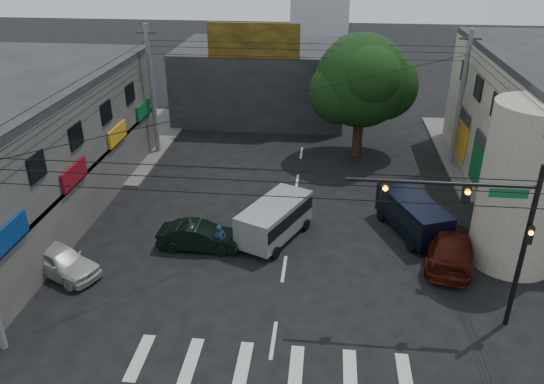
% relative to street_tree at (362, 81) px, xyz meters
% --- Properties ---
extents(ground, '(160.00, 160.00, 0.00)m').
position_rel_street_tree_xyz_m(ground, '(-4.00, -17.00, -5.47)').
color(ground, black).
rests_on(ground, ground).
extents(sidewalk_far_left, '(16.00, 16.00, 0.15)m').
position_rel_street_tree_xyz_m(sidewalk_far_left, '(-22.00, 1.00, -5.40)').
color(sidewalk_far_left, '#514F4C').
rests_on(sidewalk_far_left, ground).
extents(corner_column, '(4.00, 4.00, 8.00)m').
position_rel_street_tree_xyz_m(corner_column, '(7.00, -13.00, -1.47)').
color(corner_column, gray).
rests_on(corner_column, ground).
extents(building_far, '(14.00, 10.00, 6.00)m').
position_rel_street_tree_xyz_m(building_far, '(-8.00, 9.00, -2.47)').
color(building_far, '#232326').
rests_on(building_far, ground).
extents(billboard, '(7.00, 0.30, 2.60)m').
position_rel_street_tree_xyz_m(billboard, '(-8.00, 4.10, 1.83)').
color(billboard, olive).
rests_on(billboard, building_far).
extents(street_tree, '(6.40, 6.40, 8.70)m').
position_rel_street_tree_xyz_m(street_tree, '(0.00, 0.00, 0.00)').
color(street_tree, black).
rests_on(street_tree, ground).
extents(traffic_gantry, '(7.10, 0.35, 7.20)m').
position_rel_street_tree_xyz_m(traffic_gantry, '(3.82, -18.00, -0.64)').
color(traffic_gantry, black).
rests_on(traffic_gantry, ground).
extents(utility_pole_far_left, '(0.32, 0.32, 9.20)m').
position_rel_street_tree_xyz_m(utility_pole_far_left, '(-14.50, -1.00, -0.87)').
color(utility_pole_far_left, '#59595B').
rests_on(utility_pole_far_left, ground).
extents(utility_pole_far_right, '(0.32, 0.32, 9.20)m').
position_rel_street_tree_xyz_m(utility_pole_far_right, '(6.50, -1.00, -0.87)').
color(utility_pole_far_right, '#59595B').
rests_on(utility_pole_far_right, ground).
extents(dark_sedan, '(1.58, 4.24, 1.38)m').
position_rel_street_tree_xyz_m(dark_sedan, '(-8.47, -13.55, -4.78)').
color(dark_sedan, black).
rests_on(dark_sedan, ground).
extents(white_compact, '(4.94, 5.56, 1.45)m').
position_rel_street_tree_xyz_m(white_compact, '(-14.50, -16.48, -4.75)').
color(white_compact, '#BABBB6').
rests_on(white_compact, ground).
extents(maroon_sedan, '(4.48, 6.34, 1.57)m').
position_rel_street_tree_xyz_m(maroon_sedan, '(4.03, -13.42, -4.69)').
color(maroon_sedan, '#421109').
rests_on(maroon_sedan, ground).
extents(silver_minivan, '(6.30, 5.63, 2.06)m').
position_rel_street_tree_xyz_m(silver_minivan, '(-4.74, -12.21, -4.44)').
color(silver_minivan, '#919398').
rests_on(silver_minivan, ground).
extents(navy_van, '(6.28, 5.36, 1.98)m').
position_rel_street_tree_xyz_m(navy_van, '(2.52, -10.85, -4.48)').
color(navy_van, black).
rests_on(navy_van, ground).
extents(traffic_officer, '(0.92, 0.89, 1.62)m').
position_rel_street_tree_xyz_m(traffic_officer, '(-7.30, -14.00, -4.66)').
color(traffic_officer, '#16294D').
rests_on(traffic_officer, ground).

